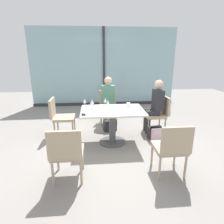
% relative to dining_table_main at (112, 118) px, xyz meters
% --- Properties ---
extents(ground_plane, '(12.00, 12.00, 0.00)m').
position_rel_dining_table_main_xyz_m(ground_plane, '(0.00, 0.00, -0.55)').
color(ground_plane, gray).
extents(window_wall_backdrop, '(5.11, 0.10, 2.70)m').
position_rel_dining_table_main_xyz_m(window_wall_backdrop, '(0.00, 3.20, 0.66)').
color(window_wall_backdrop, '#8FB7BC').
rests_on(window_wall_backdrop, ground_plane).
extents(dining_table_main, '(1.28, 0.88, 0.73)m').
position_rel_dining_table_main_xyz_m(dining_table_main, '(0.00, 0.00, 0.00)').
color(dining_table_main, silver).
rests_on(dining_table_main, ground_plane).
extents(chair_far_right, '(0.50, 0.46, 0.87)m').
position_rel_dining_table_main_xyz_m(chair_far_right, '(1.16, 0.49, -0.05)').
color(chair_far_right, tan).
rests_on(chair_far_right, ground_plane).
extents(chair_near_window, '(0.46, 0.51, 0.87)m').
position_rel_dining_table_main_xyz_m(chair_near_window, '(0.00, 1.25, -0.05)').
color(chair_near_window, tan).
rests_on(chair_near_window, ground_plane).
extents(chair_far_left, '(0.50, 0.46, 0.87)m').
position_rel_dining_table_main_xyz_m(chair_far_left, '(-1.16, 0.49, -0.05)').
color(chair_far_left, tan).
rests_on(chair_far_left, ground_plane).
extents(chair_front_left, '(0.46, 0.50, 0.87)m').
position_rel_dining_table_main_xyz_m(chair_front_left, '(-0.78, -1.25, -0.05)').
color(chair_front_left, tan).
rests_on(chair_front_left, ground_plane).
extents(chair_front_right, '(0.46, 0.50, 0.87)m').
position_rel_dining_table_main_xyz_m(chair_front_right, '(0.78, -1.25, -0.05)').
color(chair_front_right, tan).
rests_on(chair_front_right, ground_plane).
extents(person_far_right, '(0.39, 0.34, 1.26)m').
position_rel_dining_table_main_xyz_m(person_far_right, '(1.05, 0.49, 0.15)').
color(person_far_right, '#28282D').
rests_on(person_far_right, ground_plane).
extents(person_near_window, '(0.34, 0.39, 1.26)m').
position_rel_dining_table_main_xyz_m(person_near_window, '(-0.00, 1.14, 0.15)').
color(person_near_window, '#4C7F6B').
rests_on(person_near_window, ground_plane).
extents(wine_glass_0, '(0.07, 0.07, 0.18)m').
position_rel_dining_table_main_xyz_m(wine_glass_0, '(-0.09, 0.08, 0.32)').
color(wine_glass_0, silver).
rests_on(wine_glass_0, dining_table_main).
extents(wine_glass_1, '(0.07, 0.07, 0.18)m').
position_rel_dining_table_main_xyz_m(wine_glass_1, '(-0.58, 0.27, 0.32)').
color(wine_glass_1, silver).
rests_on(wine_glass_1, dining_table_main).
extents(wine_glass_2, '(0.07, 0.07, 0.18)m').
position_rel_dining_table_main_xyz_m(wine_glass_2, '(-0.13, 0.30, 0.32)').
color(wine_glass_2, silver).
rests_on(wine_glass_2, dining_table_main).
extents(wine_glass_3, '(0.07, 0.07, 0.18)m').
position_rel_dining_table_main_xyz_m(wine_glass_3, '(-0.43, 0.07, 0.32)').
color(wine_glass_3, silver).
rests_on(wine_glass_3, dining_table_main).
extents(wine_glass_4, '(0.07, 0.07, 0.18)m').
position_rel_dining_table_main_xyz_m(wine_glass_4, '(-0.41, 0.19, 0.32)').
color(wine_glass_4, silver).
rests_on(wine_glass_4, dining_table_main).
extents(coffee_cup, '(0.08, 0.08, 0.09)m').
position_rel_dining_table_main_xyz_m(coffee_cup, '(0.36, 0.20, 0.23)').
color(coffee_cup, white).
rests_on(coffee_cup, dining_table_main).
extents(cell_phone_on_table, '(0.10, 0.15, 0.01)m').
position_rel_dining_table_main_xyz_m(cell_phone_on_table, '(-0.58, -0.29, 0.19)').
color(cell_phone_on_table, black).
rests_on(cell_phone_on_table, dining_table_main).
extents(handbag_0, '(0.32, 0.20, 0.28)m').
position_rel_dining_table_main_xyz_m(handbag_0, '(0.97, 0.10, -0.41)').
color(handbag_0, '#232328').
rests_on(handbag_0, ground_plane).
extents(handbag_1, '(0.33, 0.24, 0.28)m').
position_rel_dining_table_main_xyz_m(handbag_1, '(-0.00, 0.64, -0.41)').
color(handbag_1, '#232328').
rests_on(handbag_1, ground_plane).
extents(handbag_2, '(0.31, 0.18, 0.28)m').
position_rel_dining_table_main_xyz_m(handbag_2, '(0.99, -0.01, -0.41)').
color(handbag_2, beige).
rests_on(handbag_2, ground_plane).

